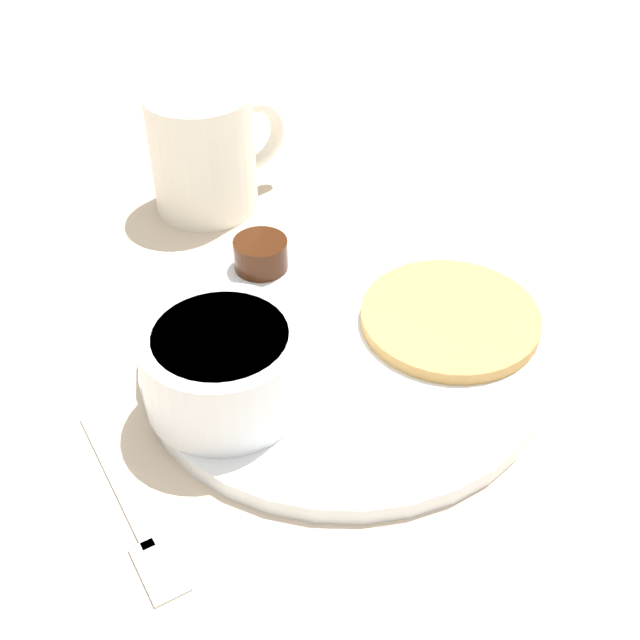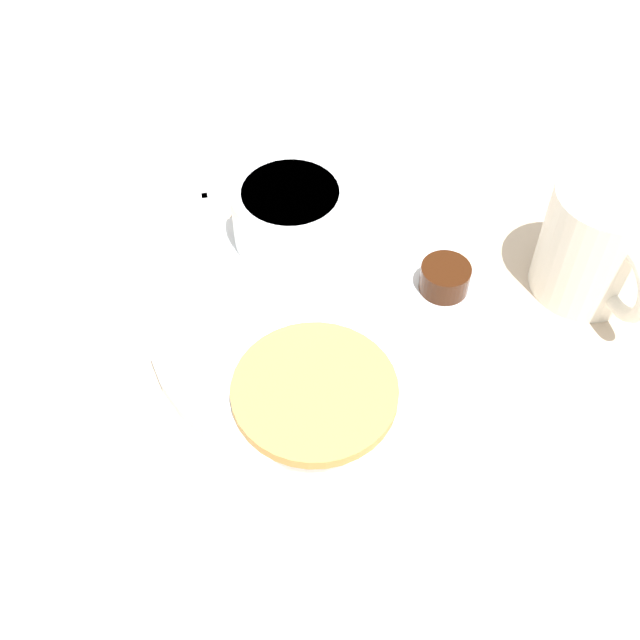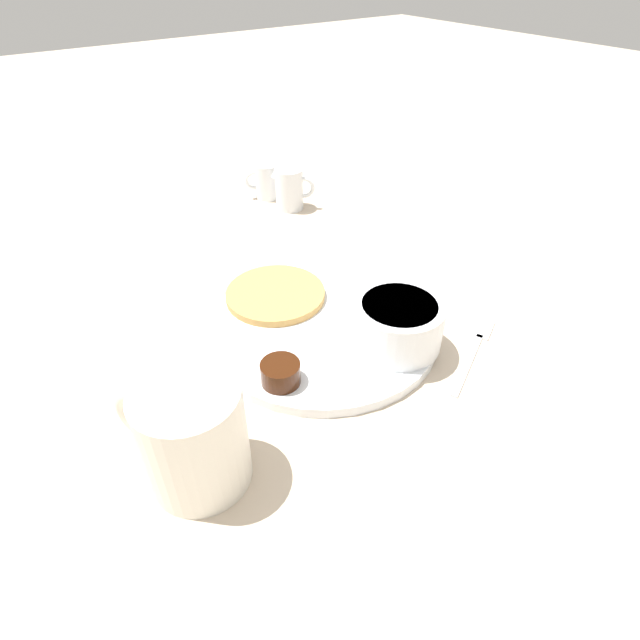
{
  "view_description": "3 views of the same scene",
  "coord_description": "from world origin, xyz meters",
  "px_view_note": "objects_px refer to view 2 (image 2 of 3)",
  "views": [
    {
      "loc": [
        -0.04,
        -0.39,
        0.36
      ],
      "look_at": [
        -0.02,
        -0.01,
        0.04
      ],
      "focal_mm": 45.0,
      "sensor_mm": 36.0,
      "label": 1
    },
    {
      "loc": [
        0.38,
        0.1,
        0.49
      ],
      "look_at": [
        0.02,
        0.01,
        0.03
      ],
      "focal_mm": 45.0,
      "sensor_mm": 36.0,
      "label": 2
    },
    {
      "loc": [
        -0.36,
        0.26,
        0.36
      ],
      "look_at": [
        -0.02,
        0.02,
        0.03
      ],
      "focal_mm": 28.0,
      "sensor_mm": 36.0,
      "label": 3
    }
  ],
  "objects_px": {
    "fork": "(223,193)",
    "bowl": "(291,213)",
    "plate": "(319,319)",
    "coffee_mug": "(598,244)"
  },
  "relations": [
    {
      "from": "fork",
      "to": "bowl",
      "type": "bearing_deg",
      "value": 59.08
    },
    {
      "from": "plate",
      "to": "coffee_mug",
      "type": "relative_size",
      "value": 2.38
    },
    {
      "from": "plate",
      "to": "coffee_mug",
      "type": "height_order",
      "value": "coffee_mug"
    },
    {
      "from": "plate",
      "to": "bowl",
      "type": "bearing_deg",
      "value": -149.29
    },
    {
      "from": "plate",
      "to": "bowl",
      "type": "xyz_separation_m",
      "value": [
        -0.07,
        -0.04,
        0.03
      ]
    },
    {
      "from": "bowl",
      "to": "coffee_mug",
      "type": "distance_m",
      "value": 0.24
    },
    {
      "from": "bowl",
      "to": "fork",
      "type": "height_order",
      "value": "bowl"
    },
    {
      "from": "coffee_mug",
      "to": "fork",
      "type": "bearing_deg",
      "value": -94.89
    },
    {
      "from": "coffee_mug",
      "to": "fork",
      "type": "xyz_separation_m",
      "value": [
        -0.03,
        -0.32,
        -0.05
      ]
    },
    {
      "from": "bowl",
      "to": "fork",
      "type": "xyz_separation_m",
      "value": [
        -0.05,
        -0.08,
        -0.04
      ]
    }
  ]
}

